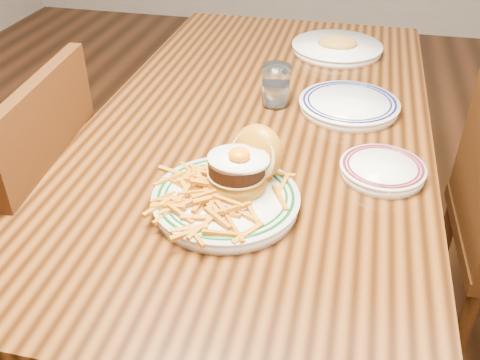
% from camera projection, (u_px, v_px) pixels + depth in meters
% --- Properties ---
extents(floor, '(6.00, 6.00, 0.00)m').
position_uv_depth(floor, '(256.00, 315.00, 1.80)').
color(floor, black).
rests_on(floor, ground).
extents(table, '(0.85, 1.60, 0.75)m').
position_uv_depth(table, '(260.00, 146.00, 1.43)').
color(table, black).
rests_on(table, floor).
extents(chair_left, '(0.48, 0.48, 0.94)m').
position_uv_depth(chair_left, '(26.00, 234.00, 1.38)').
color(chair_left, '#3E1F0D').
rests_on(chair_left, floor).
extents(main_plate, '(0.29, 0.31, 0.14)m').
position_uv_depth(main_plate, '(231.00, 187.00, 1.05)').
color(main_plate, white).
rests_on(main_plate, table).
extents(side_plate, '(0.18, 0.18, 0.03)m').
position_uv_depth(side_plate, '(383.00, 169.00, 1.15)').
color(side_plate, white).
rests_on(side_plate, table).
extents(rear_plate, '(0.26, 0.26, 0.03)m').
position_uv_depth(rear_plate, '(349.00, 104.00, 1.40)').
color(rear_plate, white).
rests_on(rear_plate, table).
extents(water_glass, '(0.07, 0.07, 0.11)m').
position_uv_depth(water_glass, '(276.00, 88.00, 1.41)').
color(water_glass, white).
rests_on(water_glass, table).
extents(far_plate, '(0.29, 0.29, 0.05)m').
position_uv_depth(far_plate, '(337.00, 47.00, 1.74)').
color(far_plate, white).
rests_on(far_plate, table).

